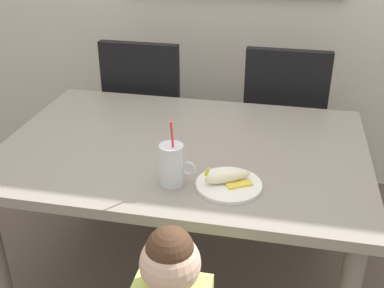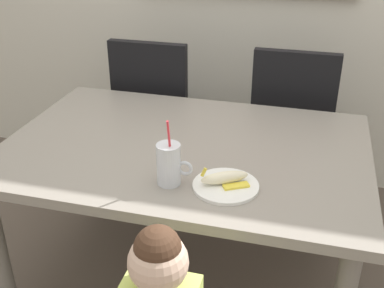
% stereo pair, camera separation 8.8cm
% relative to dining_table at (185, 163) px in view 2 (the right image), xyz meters
% --- Properties ---
extents(ground_plane, '(24.00, 24.00, 0.00)m').
position_rel_dining_table_xyz_m(ground_plane, '(0.00, 0.00, -0.63)').
color(ground_plane, brown).
extents(dining_table, '(1.46, 0.99, 0.72)m').
position_rel_dining_table_xyz_m(dining_table, '(0.00, 0.00, 0.00)').
color(dining_table, gray).
rests_on(dining_table, ground).
extents(dining_chair_left, '(0.44, 0.44, 0.96)m').
position_rel_dining_table_xyz_m(dining_chair_left, '(-0.37, 0.71, -0.09)').
color(dining_chair_left, black).
rests_on(dining_chair_left, ground).
extents(dining_chair_right, '(0.44, 0.44, 0.96)m').
position_rel_dining_table_xyz_m(dining_chair_right, '(0.39, 0.74, -0.09)').
color(dining_chair_right, black).
rests_on(dining_chair_right, ground).
extents(milk_cup, '(0.13, 0.08, 0.25)m').
position_rel_dining_table_xyz_m(milk_cup, '(0.03, -0.29, 0.15)').
color(milk_cup, silver).
rests_on(milk_cup, dining_table).
extents(snack_plate, '(0.23, 0.23, 0.01)m').
position_rel_dining_table_xyz_m(snack_plate, '(0.22, -0.27, 0.09)').
color(snack_plate, white).
rests_on(snack_plate, dining_table).
extents(peeled_banana, '(0.18, 0.14, 0.07)m').
position_rel_dining_table_xyz_m(peeled_banana, '(0.22, -0.26, 0.12)').
color(peeled_banana, '#F4EAC6').
rests_on(peeled_banana, snack_plate).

